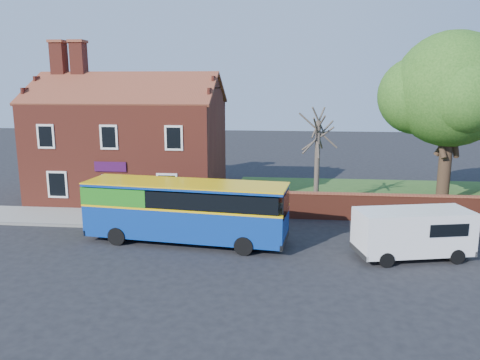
# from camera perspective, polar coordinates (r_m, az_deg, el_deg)

# --- Properties ---
(ground) EXTENTS (120.00, 120.00, 0.00)m
(ground) POSITION_cam_1_polar(r_m,az_deg,el_deg) (21.47, -4.72, -9.55)
(ground) COLOR black
(ground) RESTS_ON ground
(pavement) EXTENTS (18.00, 3.50, 0.12)m
(pavement) POSITION_cam_1_polar(r_m,az_deg,el_deg) (28.67, -16.47, -4.42)
(pavement) COLOR gray
(pavement) RESTS_ON ground
(kerb) EXTENTS (18.00, 0.15, 0.14)m
(kerb) POSITION_cam_1_polar(r_m,az_deg,el_deg) (27.13, -17.87, -5.39)
(kerb) COLOR slate
(kerb) RESTS_ON ground
(grass_strip) EXTENTS (26.00, 12.00, 0.04)m
(grass_strip) POSITION_cam_1_polar(r_m,az_deg,el_deg) (34.79, 21.15, -2.01)
(grass_strip) COLOR #426B28
(grass_strip) RESTS_ON ground
(shop_building) EXTENTS (12.30, 8.13, 10.50)m
(shop_building) POSITION_cam_1_polar(r_m,az_deg,el_deg) (33.28, -13.10, 3.83)
(shop_building) COLOR maroon
(shop_building) RESTS_ON ground
(boundary_wall) EXTENTS (22.00, 0.38, 1.60)m
(boundary_wall) POSITION_cam_1_polar(r_m,az_deg,el_deg) (29.04, 24.28, -3.24)
(boundary_wall) COLOR maroon
(boundary_wall) RESTS_ON ground
(bus) EXTENTS (10.18, 3.67, 3.04)m
(bus) POSITION_cam_1_polar(r_m,az_deg,el_deg) (23.32, -7.36, -3.43)
(bus) COLOR navy
(bus) RESTS_ON ground
(van_near) EXTENTS (5.39, 3.12, 2.22)m
(van_near) POSITION_cam_1_polar(r_m,az_deg,el_deg) (22.52, 20.36, -5.89)
(van_near) COLOR white
(van_near) RESTS_ON ground
(large_tree) EXTENTS (9.01, 7.13, 10.99)m
(large_tree) POSITION_cam_1_polar(r_m,az_deg,el_deg) (32.51, 24.39, 9.63)
(large_tree) COLOR black
(large_tree) RESTS_ON ground
(bare_tree) EXTENTS (2.27, 2.71, 6.06)m
(bare_tree) POSITION_cam_1_polar(r_m,az_deg,el_deg) (29.34, 9.39, 2.38)
(bare_tree) COLOR #4C4238
(bare_tree) RESTS_ON ground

